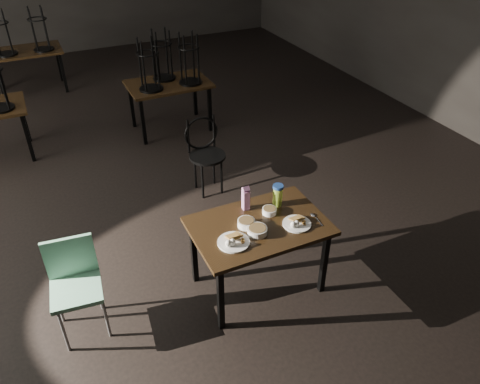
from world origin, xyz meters
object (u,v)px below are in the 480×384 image
bentwood_chair (205,149)px  school_chair (74,279)px  juice_carton (246,198)px  water_bottle (278,195)px  main_table (259,231)px

bentwood_chair → school_chair: size_ratio=1.06×
juice_carton → water_bottle: 0.30m
school_chair → bentwood_chair: bearing=47.2°
main_table → juice_carton: bearing=91.3°
school_chair → juice_carton: bearing=6.9°
juice_carton → water_bottle: size_ratio=1.13×
main_table → water_bottle: water_bottle is taller
juice_carton → bentwood_chair: 1.58m
juice_carton → water_bottle: (0.29, -0.07, -0.00)m
water_bottle → bentwood_chair: water_bottle is taller
school_chair → water_bottle: bearing=4.6°
bentwood_chair → school_chair: (-1.79, -1.56, -0.02)m
bentwood_chair → school_chair: bentwood_chair is taller
juice_carton → school_chair: juice_carton is taller
juice_carton → school_chair: 1.63m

